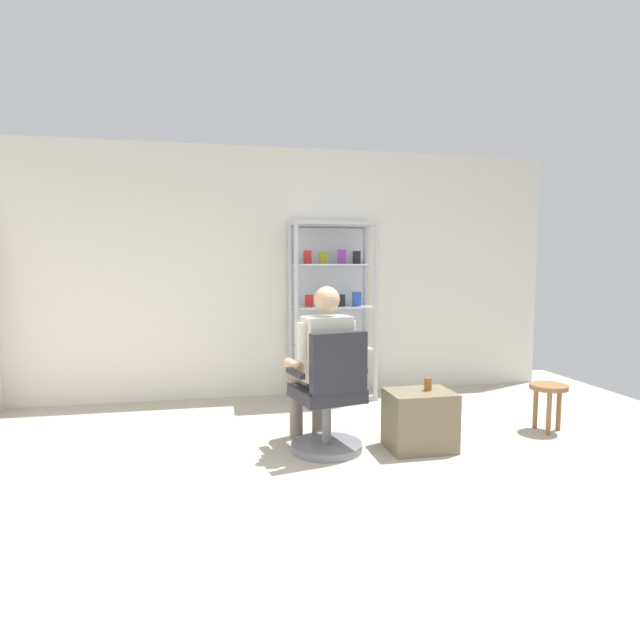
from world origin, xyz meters
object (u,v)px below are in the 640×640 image
at_px(wooden_stool, 548,394).
at_px(tea_glass, 428,384).
at_px(storage_crate, 420,420).
at_px(office_chair, 330,403).
at_px(display_cabinet_main, 331,309).
at_px(seated_shopkeeper, 321,359).

bearing_deg(wooden_stool, tea_glass, -171.85).
xyz_separation_m(storage_crate, tea_glass, (0.07, 0.02, 0.28)).
bearing_deg(tea_glass, wooden_stool, 8.15).
bearing_deg(storage_crate, wooden_stool, 8.42).
height_order(office_chair, tea_glass, office_chair).
bearing_deg(tea_glass, office_chair, 177.07).
relative_size(display_cabinet_main, tea_glass, 18.95).
bearing_deg(office_chair, display_cabinet_main, 76.53).
distance_m(display_cabinet_main, office_chair, 1.84).
height_order(seated_shopkeeper, tea_glass, seated_shopkeeper).
relative_size(office_chair, storage_crate, 1.89).
distance_m(office_chair, tea_glass, 0.80).
height_order(display_cabinet_main, tea_glass, display_cabinet_main).
height_order(tea_glass, wooden_stool, tea_glass).
distance_m(display_cabinet_main, wooden_stool, 2.32).
bearing_deg(tea_glass, seated_shopkeeper, 166.32).
relative_size(office_chair, wooden_stool, 2.31).
bearing_deg(seated_shopkeeper, wooden_stool, -0.81).
xyz_separation_m(office_chair, seated_shopkeeper, (-0.03, 0.16, 0.32)).
height_order(seated_shopkeeper, storage_crate, seated_shopkeeper).
height_order(office_chair, storage_crate, office_chair).
distance_m(storage_crate, tea_glass, 0.29).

